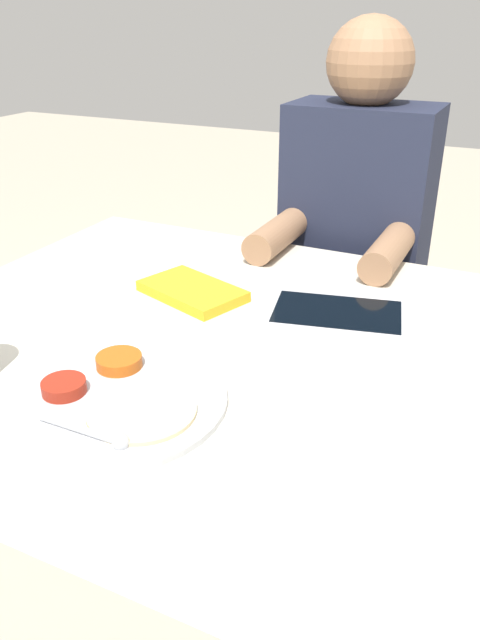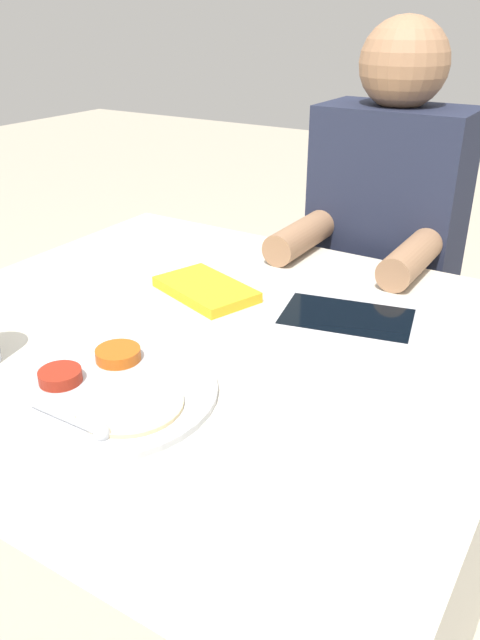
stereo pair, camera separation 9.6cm
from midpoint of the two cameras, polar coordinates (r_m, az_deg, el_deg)
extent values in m
plane|color=#B2A893|center=(1.58, -5.34, -27.10)|extent=(12.00, 12.00, 0.00)
cube|color=beige|center=(1.28, -6.09, -16.77)|extent=(1.03, 0.97, 0.78)
cylinder|color=#B7BABF|center=(0.90, -14.39, -7.16)|extent=(0.31, 0.31, 0.01)
cylinder|color=#B75114|center=(0.96, -13.84, -3.76)|extent=(0.07, 0.07, 0.02)
cylinder|color=maroon|center=(0.92, -18.73, -5.89)|extent=(0.06, 0.06, 0.02)
cylinder|color=beige|center=(0.85, -12.21, -8.20)|extent=(0.15, 0.15, 0.01)
cylinder|color=#B7BABF|center=(0.84, -17.74, -9.58)|extent=(0.13, 0.01, 0.01)
sphere|color=#B7BABF|center=(0.80, -14.32, -10.90)|extent=(0.02, 0.02, 0.02)
cube|color=silver|center=(1.19, -6.68, 2.32)|extent=(0.22, 0.17, 0.01)
cube|color=gold|center=(1.19, -6.70, 2.59)|extent=(0.22, 0.18, 0.02)
cube|color=#B7B7BC|center=(1.11, 6.45, 0.52)|extent=(0.27, 0.20, 0.01)
cube|color=black|center=(1.11, 6.46, 0.73)|extent=(0.25, 0.18, 0.00)
cube|color=black|center=(1.82, 7.56, -8.91)|extent=(0.30, 0.22, 0.44)
cube|color=#1E2338|center=(1.57, 8.73, 7.34)|extent=(0.34, 0.20, 0.64)
sphere|color=#936B4C|center=(1.49, 9.87, 22.22)|extent=(0.19, 0.19, 0.19)
cylinder|color=#936B4C|center=(1.42, 1.50, 7.81)|extent=(0.07, 0.24, 0.07)
cylinder|color=#936B4C|center=(1.34, 11.46, 6.16)|extent=(0.07, 0.24, 0.07)
camera|label=1|loc=(0.05, -92.86, -1.43)|focal=35.00mm
camera|label=2|loc=(0.05, 87.14, 1.43)|focal=35.00mm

